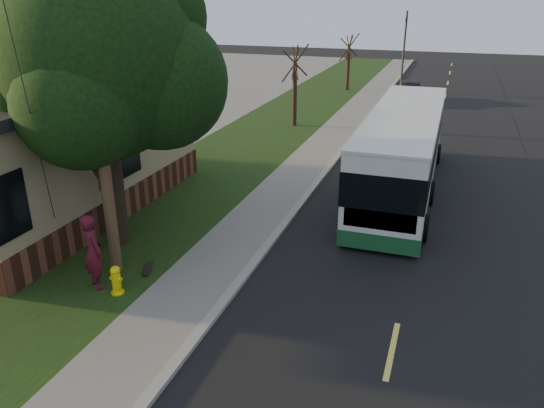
{
  "coord_description": "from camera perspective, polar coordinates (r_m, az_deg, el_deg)",
  "views": [
    {
      "loc": [
        4.57,
        -9.34,
        6.92
      ],
      "look_at": [
        0.23,
        3.35,
        1.5
      ],
      "focal_mm": 35.0,
      "sensor_mm": 36.0,
      "label": 1
    }
  ],
  "objects": [
    {
      "name": "dumpster",
      "position": [
        22.93,
        -13.37,
        5.43
      ],
      "size": [
        1.51,
        1.33,
        1.13
      ],
      "color": "black",
      "rests_on": "building_lot"
    },
    {
      "name": "building_lot",
      "position": [
        28.02,
        -25.0,
        5.68
      ],
      "size": [
        15.0,
        80.0,
        0.04
      ],
      "primitive_type": "cube",
      "color": "slate",
      "rests_on": "ground"
    },
    {
      "name": "leafy_tree",
      "position": [
        14.94,
        -17.66,
        14.29
      ],
      "size": [
        6.3,
        6.0,
        7.8
      ],
      "color": "black",
      "rests_on": "grass_verge"
    },
    {
      "name": "traffic_signal",
      "position": [
        43.69,
        14.06,
        16.46
      ],
      "size": [
        0.18,
        0.22,
        5.5
      ],
      "color": "#2D2D30",
      "rests_on": "ground"
    },
    {
      "name": "curb",
      "position": [
        21.02,
        5.29,
        2.87
      ],
      "size": [
        0.25,
        80.0,
        0.12
      ],
      "primitive_type": "cube",
      "color": "gray",
      "rests_on": "ground"
    },
    {
      "name": "transit_bus",
      "position": [
        19.69,
        13.87,
        5.65
      ],
      "size": [
        2.53,
        10.99,
        2.98
      ],
      "color": "silver",
      "rests_on": "ground"
    },
    {
      "name": "bare_tree_far",
      "position": [
        40.36,
        8.21,
        14.79
      ],
      "size": [
        1.38,
        1.21,
        4.03
      ],
      "color": "black",
      "rests_on": "grass_verge"
    },
    {
      "name": "sidewalk",
      "position": [
        21.26,
        2.67,
        3.11
      ],
      "size": [
        2.0,
        80.0,
        0.08
      ],
      "primitive_type": "cube",
      "color": "slate",
      "rests_on": "ground"
    },
    {
      "name": "ground",
      "position": [
        12.48,
        -6.11,
        -11.78
      ],
      "size": [
        120.0,
        120.0,
        0.0
      ],
      "primitive_type": "plane",
      "color": "black",
      "rests_on": "ground"
    },
    {
      "name": "utility_pole",
      "position": [
        13.19,
        -18.49,
        10.92
      ],
      "size": [
        2.86,
        3.21,
        9.07
      ],
      "color": "#473321",
      "rests_on": "ground"
    },
    {
      "name": "distant_car",
      "position": [
        37.23,
        14.54,
        11.73
      ],
      "size": [
        1.94,
        4.28,
        1.42
      ],
      "primitive_type": "imported",
      "rotation": [
        0.0,
        0.0,
        0.06
      ],
      "color": "black",
      "rests_on": "ground"
    },
    {
      "name": "bare_tree_near",
      "position": [
        28.9,
        2.47,
        12.49
      ],
      "size": [
        1.38,
        1.21,
        4.31
      ],
      "color": "black",
      "rests_on": "grass_verge"
    },
    {
      "name": "skateboard_main",
      "position": [
        14.41,
        -13.22,
        -6.79
      ],
      "size": [
        0.44,
        0.74,
        0.07
      ],
      "color": "black",
      "rests_on": "grass_verge"
    },
    {
      "name": "skateboarder",
      "position": [
        13.61,
        -18.69,
        -4.85
      ],
      "size": [
        0.84,
        0.75,
        1.93
      ],
      "primitive_type": "imported",
      "rotation": [
        0.0,
        0.0,
        2.62
      ],
      "color": "#4F0F1F",
      "rests_on": "grass_verge"
    },
    {
      "name": "grass_verge",
      "position": [
        22.44,
        -5.95,
        4.02
      ],
      "size": [
        5.0,
        80.0,
        0.07
      ],
      "primitive_type": "cube",
      "color": "black",
      "rests_on": "ground"
    },
    {
      "name": "fire_hydrant",
      "position": [
        13.44,
        -16.41,
        -7.84
      ],
      "size": [
        0.32,
        0.32,
        0.74
      ],
      "color": "yellow",
      "rests_on": "grass_verge"
    },
    {
      "name": "road",
      "position": [
        20.54,
        16.17,
        1.44
      ],
      "size": [
        8.0,
        80.0,
        0.01
      ],
      "primitive_type": "cube",
      "color": "black",
      "rests_on": "ground"
    }
  ]
}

